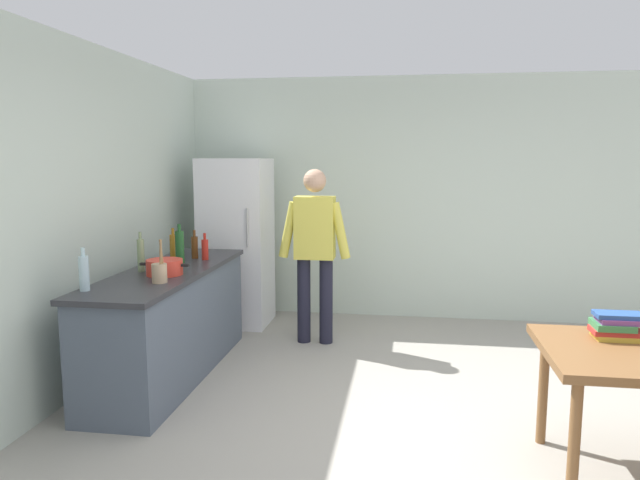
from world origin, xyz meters
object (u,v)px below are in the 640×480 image
refrigerator (237,242)px  bottle_vinegar_tall (141,255)px  cooking_pot (165,267)px  bottle_sauce_red (205,249)px  book_stack (616,326)px  utensil_jar (160,272)px  bottle_beer_brown (195,247)px  bottle_wine_green (180,246)px  bottle_water_clear (84,273)px  person (315,244)px  bottle_oil_amber (173,246)px

refrigerator → bottle_vinegar_tall: refrigerator is taller
cooking_pot → bottle_vinegar_tall: bottle_vinegar_tall is taller
bottle_vinegar_tall → bottle_sauce_red: (0.32, 0.61, -0.04)m
bottle_vinegar_tall → book_stack: (3.32, -0.79, -0.21)m
cooking_pot → book_stack: size_ratio=1.41×
utensil_jar → refrigerator: bearing=91.4°
cooking_pot → bottle_beer_brown: bearing=92.9°
bottle_wine_green → bottle_water_clear: 1.14m
person → book_stack: bearing=-42.9°
person → bottle_beer_brown: (-1.02, -0.50, 0.03)m
person → bottle_sauce_red: person is taller
cooking_pot → bottle_oil_amber: size_ratio=1.43×
person → bottle_vinegar_tall: bearing=-136.4°
utensil_jar → bottle_beer_brown: bearing=96.8°
refrigerator → bottle_vinegar_tall: size_ratio=5.62×
cooking_pot → utensil_jar: bearing=-73.2°
refrigerator → person: size_ratio=1.06×
bottle_oil_amber → book_stack: 3.59m
bottle_beer_brown → bottle_oil_amber: bearing=-163.6°
bottle_water_clear → bottle_beer_brown: size_ratio=1.15×
person → bottle_sauce_red: bearing=-148.5°
utensil_jar → bottle_wine_green: 0.81m
refrigerator → bottle_oil_amber: (-0.25, -1.11, 0.12)m
bottle_beer_brown → book_stack: (3.12, -1.44, -0.18)m
refrigerator → bottle_vinegar_tall: 1.74m
bottle_sauce_red → bottle_water_clear: bearing=-106.7°
cooking_pot → bottle_beer_brown: bottle_beer_brown is taller
bottle_oil_amber → cooking_pot: bearing=-72.6°
bottle_oil_amber → bottle_sauce_red: bearing=0.2°
cooking_pot → book_stack: (3.08, -0.69, -0.13)m
utensil_jar → bottle_beer_brown: 1.04m
bottle_vinegar_tall → bottle_oil_amber: 0.61m
person → bottle_vinegar_tall: 1.69m
person → cooking_pot: bearing=-128.2°
person → bottle_wine_green: 1.30m
bottle_sauce_red → bottle_beer_brown: bottle_beer_brown is taller
cooking_pot → bottle_oil_amber: 0.73m
bottle_oil_amber → bottle_beer_brown: bottle_oil_amber is taller
bottle_oil_amber → bottle_beer_brown: size_ratio=1.08×
person → cooking_pot: size_ratio=4.25×
bottle_sauce_red → bottle_beer_brown: size_ratio=0.92×
refrigerator → bottle_sauce_red: (0.04, -1.11, 0.10)m
refrigerator → book_stack: (3.05, -2.50, -0.07)m
bottle_vinegar_tall → bottle_oil_amber: size_ratio=1.14×
bottle_vinegar_tall → person: bearing=43.6°
bottle_beer_brown → cooking_pot: bearing=-87.1°
cooking_pot → refrigerator: bearing=88.9°
cooking_pot → book_stack: cooking_pot is taller
bottle_wine_green → bottle_vinegar_tall: 0.44m
bottle_vinegar_tall → bottle_water_clear: (-0.08, -0.70, -0.01)m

